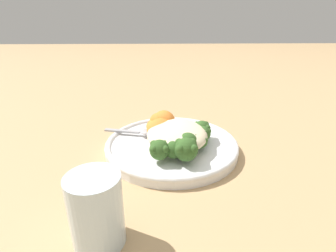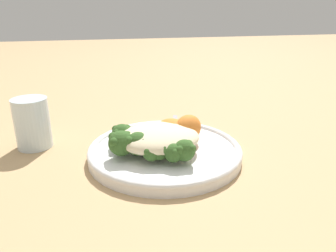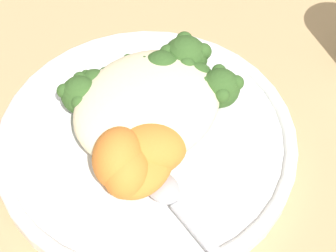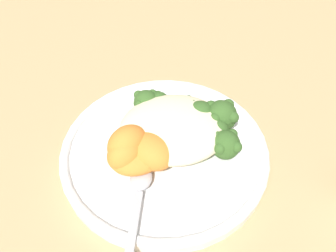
{
  "view_description": "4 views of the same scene",
  "coord_description": "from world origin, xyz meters",
  "px_view_note": "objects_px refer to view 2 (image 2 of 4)",
  "views": [
    {
      "loc": [
        -0.47,
        0.02,
        0.26
      ],
      "look_at": [
        0.0,
        0.01,
        0.05
      ],
      "focal_mm": 28.0,
      "sensor_mm": 36.0,
      "label": 1
    },
    {
      "loc": [
        -0.11,
        -0.5,
        0.25
      ],
      "look_at": [
        0.0,
        -0.01,
        0.06
      ],
      "focal_mm": 35.0,
      "sensor_mm": 36.0,
      "label": 2
    },
    {
      "loc": [
        0.2,
        0.21,
        0.41
      ],
      "look_at": [
        -0.01,
        0.02,
        0.04
      ],
      "focal_mm": 60.0,
      "sensor_mm": 36.0,
      "label": 3
    },
    {
      "loc": [
        0.03,
        0.26,
        0.34
      ],
      "look_at": [
        -0.01,
        -0.01,
        0.04
      ],
      "focal_mm": 35.0,
      "sensor_mm": 36.0,
      "label": 4
    }
  ],
  "objects_px": {
    "quinoa_mound": "(159,138)",
    "sweet_potato_chunk_1": "(180,131)",
    "broccoli_stalk_0": "(131,135)",
    "spoon": "(176,129)",
    "broccoli_stalk_1": "(135,139)",
    "broccoli_stalk_6": "(169,147)",
    "plate": "(164,152)",
    "broccoli_stalk_2": "(127,143)",
    "broccoli_stalk_7": "(178,147)",
    "broccoli_stalk_5": "(160,146)",
    "sweet_potato_chunk_0": "(188,127)",
    "sweet_potato_chunk_2": "(188,128)",
    "broccoli_stalk_4": "(154,149)",
    "sweet_potato_chunk_3": "(173,130)",
    "broccoli_stalk_3": "(142,143)",
    "water_glass": "(32,123)"
  },
  "relations": [
    {
      "from": "broccoli_stalk_0",
      "to": "sweet_potato_chunk_2",
      "type": "height_order",
      "value": "sweet_potato_chunk_2"
    },
    {
      "from": "broccoli_stalk_1",
      "to": "sweet_potato_chunk_1",
      "type": "relative_size",
      "value": 1.43
    },
    {
      "from": "plate",
      "to": "sweet_potato_chunk_3",
      "type": "distance_m",
      "value": 0.04
    },
    {
      "from": "broccoli_stalk_1",
      "to": "broccoli_stalk_7",
      "type": "height_order",
      "value": "broccoli_stalk_7"
    },
    {
      "from": "water_glass",
      "to": "broccoli_stalk_5",
      "type": "bearing_deg",
      "value": -31.21
    },
    {
      "from": "broccoli_stalk_0",
      "to": "broccoli_stalk_2",
      "type": "bearing_deg",
      "value": 83.63
    },
    {
      "from": "broccoli_stalk_3",
      "to": "spoon",
      "type": "relative_size",
      "value": 0.8
    },
    {
      "from": "broccoli_stalk_5",
      "to": "broccoli_stalk_2",
      "type": "bearing_deg",
      "value": -89.74
    },
    {
      "from": "plate",
      "to": "broccoli_stalk_3",
      "type": "height_order",
      "value": "broccoli_stalk_3"
    },
    {
      "from": "broccoli_stalk_0",
      "to": "spoon",
      "type": "bearing_deg",
      "value": -147.91
    },
    {
      "from": "broccoli_stalk_6",
      "to": "broccoli_stalk_7",
      "type": "distance_m",
      "value": 0.02
    },
    {
      "from": "broccoli_stalk_2",
      "to": "sweet_potato_chunk_3",
      "type": "distance_m",
      "value": 0.09
    },
    {
      "from": "broccoli_stalk_1",
      "to": "broccoli_stalk_3",
      "type": "xyz_separation_m",
      "value": [
        0.01,
        -0.03,
        0.0
      ]
    },
    {
      "from": "sweet_potato_chunk_1",
      "to": "broccoli_stalk_0",
      "type": "bearing_deg",
      "value": -179.57
    },
    {
      "from": "broccoli_stalk_1",
      "to": "sweet_potato_chunk_3",
      "type": "bearing_deg",
      "value": -175.98
    },
    {
      "from": "broccoli_stalk_5",
      "to": "sweet_potato_chunk_2",
      "type": "distance_m",
      "value": 0.08
    },
    {
      "from": "broccoli_stalk_5",
      "to": "sweet_potato_chunk_0",
      "type": "distance_m",
      "value": 0.08
    },
    {
      "from": "broccoli_stalk_1",
      "to": "broccoli_stalk_6",
      "type": "xyz_separation_m",
      "value": [
        0.05,
        -0.04,
        -0.0
      ]
    },
    {
      "from": "broccoli_stalk_1",
      "to": "broccoli_stalk_3",
      "type": "relative_size",
      "value": 1.12
    },
    {
      "from": "plate",
      "to": "water_glass",
      "type": "xyz_separation_m",
      "value": [
        -0.22,
        0.1,
        0.03
      ]
    },
    {
      "from": "sweet_potato_chunk_1",
      "to": "sweet_potato_chunk_2",
      "type": "height_order",
      "value": "sweet_potato_chunk_2"
    },
    {
      "from": "quinoa_mound",
      "to": "sweet_potato_chunk_2",
      "type": "distance_m",
      "value": 0.06
    },
    {
      "from": "broccoli_stalk_2",
      "to": "broccoli_stalk_7",
      "type": "distance_m",
      "value": 0.08
    },
    {
      "from": "sweet_potato_chunk_1",
      "to": "broccoli_stalk_5",
      "type": "bearing_deg",
      "value": -131.23
    },
    {
      "from": "quinoa_mound",
      "to": "broccoli_stalk_6",
      "type": "distance_m",
      "value": 0.03
    },
    {
      "from": "broccoli_stalk_2",
      "to": "spoon",
      "type": "distance_m",
      "value": 0.13
    },
    {
      "from": "sweet_potato_chunk_1",
      "to": "plate",
      "type": "bearing_deg",
      "value": -143.81
    },
    {
      "from": "broccoli_stalk_1",
      "to": "broccoli_stalk_4",
      "type": "distance_m",
      "value": 0.05
    },
    {
      "from": "sweet_potato_chunk_2",
      "to": "water_glass",
      "type": "relative_size",
      "value": 0.57
    },
    {
      "from": "sweet_potato_chunk_0",
      "to": "sweet_potato_chunk_2",
      "type": "distance_m",
      "value": 0.01
    },
    {
      "from": "quinoa_mound",
      "to": "sweet_potato_chunk_1",
      "type": "xyz_separation_m",
      "value": [
        0.05,
        0.03,
        -0.0
      ]
    },
    {
      "from": "broccoli_stalk_6",
      "to": "quinoa_mound",
      "type": "bearing_deg",
      "value": -156.31
    },
    {
      "from": "plate",
      "to": "broccoli_stalk_2",
      "type": "distance_m",
      "value": 0.07
    },
    {
      "from": "broccoli_stalk_3",
      "to": "broccoli_stalk_7",
      "type": "xyz_separation_m",
      "value": [
        0.06,
        -0.02,
        -0.0
      ]
    },
    {
      "from": "broccoli_stalk_5",
      "to": "spoon",
      "type": "relative_size",
      "value": 0.91
    },
    {
      "from": "broccoli_stalk_4",
      "to": "sweet_potato_chunk_0",
      "type": "relative_size",
      "value": 1.9
    },
    {
      "from": "sweet_potato_chunk_0",
      "to": "sweet_potato_chunk_3",
      "type": "bearing_deg",
      "value": -176.54
    },
    {
      "from": "sweet_potato_chunk_1",
      "to": "sweet_potato_chunk_3",
      "type": "bearing_deg",
      "value": -179.59
    },
    {
      "from": "broccoli_stalk_1",
      "to": "sweet_potato_chunk_0",
      "type": "relative_size",
      "value": 2.12
    },
    {
      "from": "quinoa_mound",
      "to": "sweet_potato_chunk_1",
      "type": "distance_m",
      "value": 0.06
    },
    {
      "from": "quinoa_mound",
      "to": "broccoli_stalk_3",
      "type": "xyz_separation_m",
      "value": [
        -0.03,
        -0.01,
        -0.0
      ]
    },
    {
      "from": "broccoli_stalk_0",
      "to": "broccoli_stalk_3",
      "type": "xyz_separation_m",
      "value": [
        0.01,
        -0.04,
        0.0
      ]
    },
    {
      "from": "broccoli_stalk_2",
      "to": "sweet_potato_chunk_1",
      "type": "relative_size",
      "value": 1.52
    },
    {
      "from": "broccoli_stalk_7",
      "to": "sweet_potato_chunk_1",
      "type": "relative_size",
      "value": 1.59
    },
    {
      "from": "plate",
      "to": "sweet_potato_chunk_2",
      "type": "distance_m",
      "value": 0.06
    },
    {
      "from": "quinoa_mound",
      "to": "sweet_potato_chunk_3",
      "type": "xyz_separation_m",
      "value": [
        0.03,
        0.03,
        -0.0
      ]
    },
    {
      "from": "sweet_potato_chunk_0",
      "to": "sweet_potato_chunk_2",
      "type": "xyz_separation_m",
      "value": [
        -0.0,
        -0.01,
        0.0
      ]
    },
    {
      "from": "broccoli_stalk_6",
      "to": "sweet_potato_chunk_0",
      "type": "height_order",
      "value": "sweet_potato_chunk_0"
    },
    {
      "from": "sweet_potato_chunk_2",
      "to": "broccoli_stalk_4",
      "type": "bearing_deg",
      "value": -143.81
    },
    {
      "from": "sweet_potato_chunk_3",
      "to": "water_glass",
      "type": "height_order",
      "value": "water_glass"
    }
  ]
}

